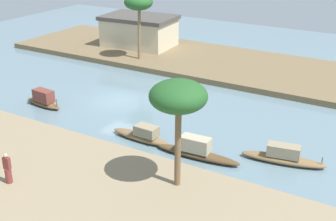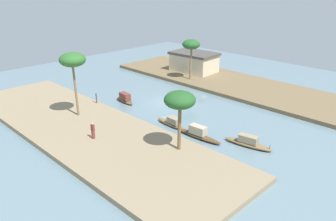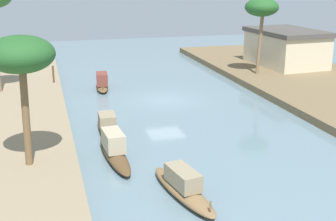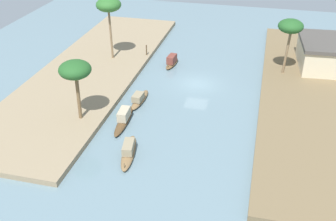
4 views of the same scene
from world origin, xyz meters
TOP-DOWN VIEW (x-y plane):
  - river_water at (0.00, 0.00)m, footprint 63.53×63.53m
  - riverbank_right at (0.00, 12.45)m, footprint 38.63×11.08m
  - sampan_with_tall_canopy at (14.20, -3.10)m, footprint 5.00×1.84m
  - sampan_with_red_awning at (-4.18, -3.85)m, footprint 3.60×1.24m
  - sampan_downstream_large at (5.55, -4.90)m, footprint 4.32×1.11m
  - sampan_midstream at (9.59, -5.13)m, footprint 5.39×1.22m
  - mooring_post at (-5.41, -7.39)m, footprint 0.14×0.14m
  - palm_tree_left_far at (10.48, -8.98)m, footprint 2.86×2.86m
  - palm_tree_right_tall at (-4.22, 9.18)m, footprint 2.71×2.71m
  - riverside_building at (-7.00, 13.21)m, footprint 7.83×5.53m

SIDE VIEW (x-z plane):
  - river_water at x=0.00m, z-range 0.00..0.00m
  - riverbank_right at x=0.00m, z-range 0.00..0.50m
  - sampan_downstream_large at x=5.55m, z-range -0.15..0.96m
  - sampan_with_tall_canopy at x=14.20m, z-range -0.16..0.97m
  - sampan_midstream at x=9.59m, z-range -0.18..1.13m
  - sampan_with_red_awning at x=-4.18m, z-range -0.13..1.17m
  - mooring_post at x=-5.41m, z-range 0.50..1.80m
  - riverside_building at x=-7.00m, z-range 0.52..3.74m
  - palm_tree_left_far at x=10.48m, z-range 2.45..8.11m
  - palm_tree_right_tall at x=-4.22m, z-range 2.74..8.92m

